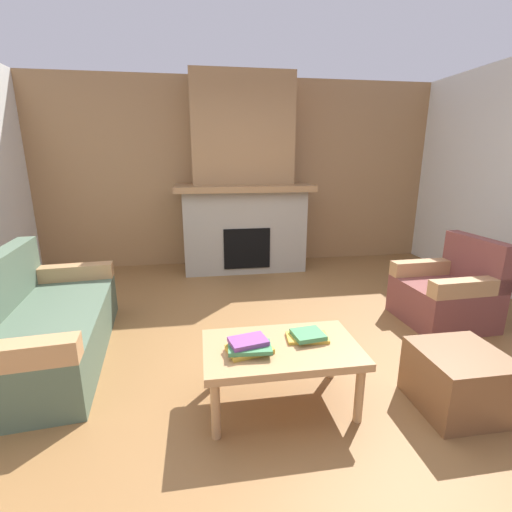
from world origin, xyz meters
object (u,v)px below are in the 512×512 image
at_px(fireplace, 243,189).
at_px(armchair, 448,293).
at_px(couch, 40,326).
at_px(ottoman, 458,380).
at_px(coffee_table, 281,353).

bearing_deg(fireplace, armchair, -50.67).
distance_m(couch, ottoman, 3.12).
bearing_deg(armchair, coffee_table, -152.88).
distance_m(armchair, coffee_table, 2.15).
bearing_deg(coffee_table, fireplace, 87.41).
height_order(armchair, ottoman, armchair).
distance_m(fireplace, couch, 3.12).
relative_size(fireplace, ottoman, 5.19).
xyz_separation_m(couch, armchair, (3.71, 0.12, 0.01)).
xyz_separation_m(armchair, ottoman, (-0.78, -1.19, -0.09)).
xyz_separation_m(fireplace, armchair, (1.77, -2.16, -0.87)).
bearing_deg(couch, fireplace, 49.69).
relative_size(armchair, ottoman, 1.63).
bearing_deg(couch, ottoman, -20.09).
relative_size(fireplace, coffee_table, 2.70).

